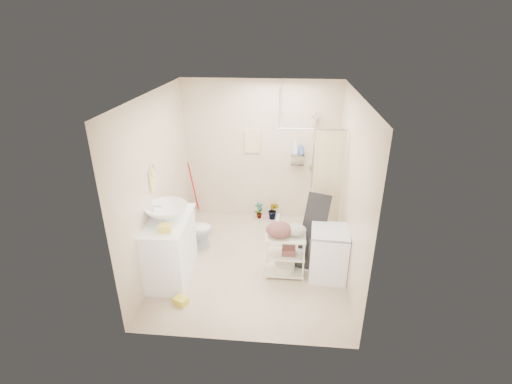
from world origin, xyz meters
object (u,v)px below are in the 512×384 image
at_px(vanity, 170,248).
at_px(washing_machine, 328,253).
at_px(laundry_rack, 285,251).
at_px(toilet, 192,229).

relative_size(vanity, washing_machine, 1.39).
xyz_separation_m(vanity, laundry_rack, (1.67, 0.18, -0.08)).
distance_m(vanity, toilet, 0.81).
distance_m(toilet, laundry_rack, 1.67).
bearing_deg(vanity, washing_machine, 2.74).
bearing_deg(laundry_rack, toilet, 158.88).
height_order(vanity, toilet, vanity).
xyz_separation_m(vanity, washing_machine, (2.30, 0.20, -0.09)).
xyz_separation_m(washing_machine, laundry_rack, (-0.63, -0.02, 0.01)).
bearing_deg(washing_machine, laundry_rack, -174.72).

